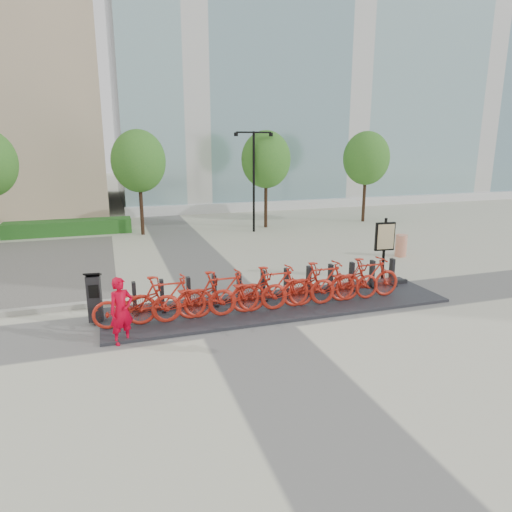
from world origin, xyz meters
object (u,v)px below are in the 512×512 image
object	(u,v)px
construction_barrel	(401,245)
kiosk	(94,297)
worker_red	(121,311)
map_sign	(385,239)
bike_0	(137,304)

from	to	relation	value
construction_barrel	kiosk	bearing A→B (deg)	-162.72
worker_red	kiosk	bearing A→B (deg)	88.35
worker_red	construction_barrel	bearing A→B (deg)	-0.34
kiosk	map_sign	bearing A→B (deg)	13.84
bike_0	map_sign	xyz separation A→B (m)	(8.15, 1.74, 0.74)
bike_0	worker_red	world-z (taller)	worker_red
construction_barrel	map_sign	distance (m)	3.66
worker_red	construction_barrel	distance (m)	12.12
worker_red	bike_0	bearing A→B (deg)	39.31
bike_0	worker_red	size ratio (longest dim) A/B	1.34
map_sign	worker_red	bearing A→B (deg)	-158.20
worker_red	construction_barrel	size ratio (longest dim) A/B	1.78
bike_0	kiosk	distance (m)	1.17
map_sign	bike_0	bearing A→B (deg)	-162.61
bike_0	worker_red	xyz separation A→B (m)	(-0.38, -0.78, 0.15)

